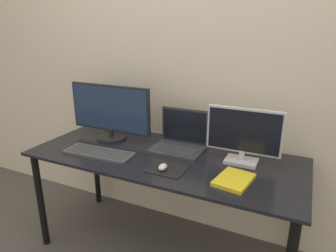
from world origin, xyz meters
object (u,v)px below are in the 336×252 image
keyboard (99,153)px  monitor_right (243,135)px  laptop (180,140)px  mouse (163,167)px  book (234,180)px  monitor_left (110,112)px

keyboard → monitor_right: bearing=17.1°
laptop → mouse: bearing=-83.0°
laptop → book: size_ratio=1.34×
monitor_left → mouse: (0.56, -0.30, -0.18)m
keyboard → book: bearing=0.8°
monitor_right → book: (0.02, -0.25, -0.17)m
monitor_right → book: bearing=-86.5°
monitor_right → book: 0.30m
mouse → book: mouse is taller
monitor_left → laptop: 0.54m
laptop → keyboard: laptop is taller
keyboard → monitor_left: bearing=108.6°
monitor_right → laptop: (-0.42, 0.05, -0.11)m
mouse → laptop: bearing=97.0°
monitor_right → book: monitor_right is taller
keyboard → mouse: mouse is taller
mouse → book: size_ratio=0.28×
laptop → keyboard: size_ratio=0.72×
book → keyboard: bearing=-179.2°
monitor_right → book: size_ratio=1.75×
keyboard → mouse: 0.48m
monitor_right → monitor_left: bearing=-180.0°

